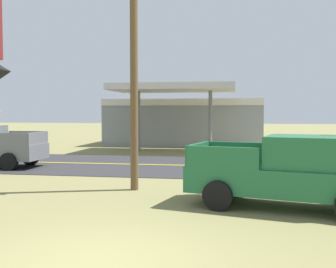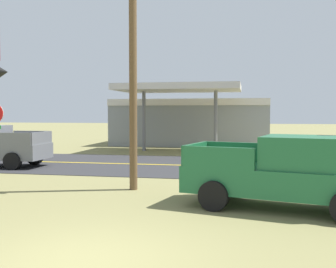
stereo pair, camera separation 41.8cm
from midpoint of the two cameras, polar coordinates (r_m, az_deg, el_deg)
The scene contains 6 objects.
ground_plane at distance 7.52m, azimuth -10.58°, elevation -17.09°, with size 180.00×180.00×0.00m, color olive.
road_asphalt at distance 19.90m, azimuth 3.36°, elevation -4.41°, with size 140.00×8.00×0.02m, color #2B2B2D.
road_centre_line at distance 19.90m, azimuth 3.36°, elevation -4.38°, with size 126.00×0.20×0.01m, color gold.
utility_pole at distance 13.85m, azimuth -4.03°, elevation 13.57°, with size 1.74×0.26×9.66m.
gas_station at distance 32.62m, azimuth 3.56°, elevation 1.88°, with size 12.00×11.50×4.40m.
pickup_green_parked_on_lawn at distance 11.41m, azimuth 17.09°, elevation -5.25°, with size 5.52×3.14×1.96m.
Camera 2 is at (2.83, -6.52, 2.57)m, focal length 43.76 mm.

